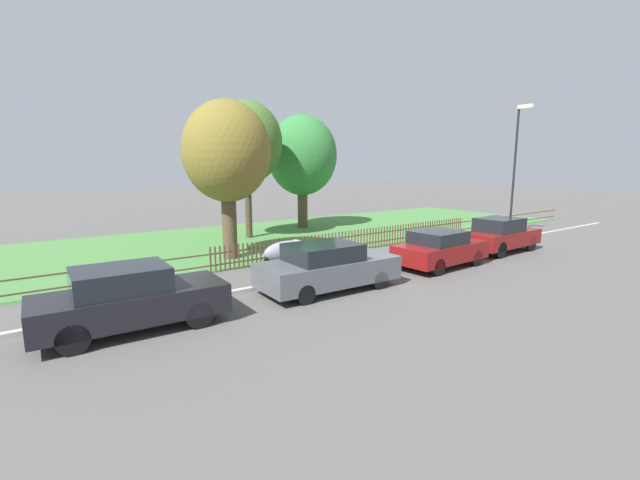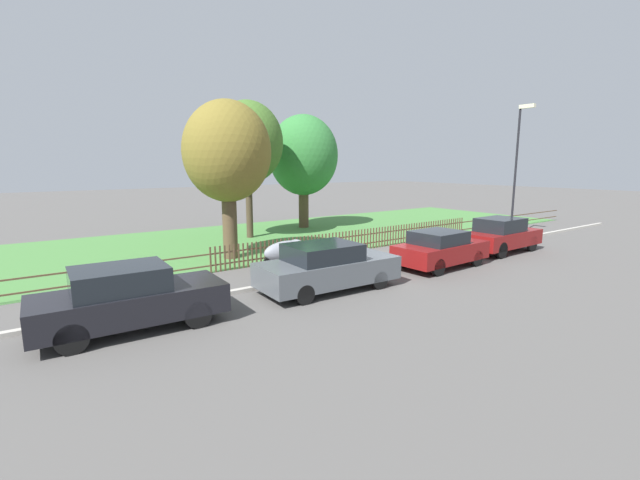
{
  "view_description": "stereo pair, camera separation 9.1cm",
  "coord_description": "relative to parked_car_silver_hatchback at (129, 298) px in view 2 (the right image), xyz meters",
  "views": [
    {
      "loc": [
        -12.65,
        -11.22,
        3.79
      ],
      "look_at": [
        -3.71,
        1.0,
        1.1
      ],
      "focal_mm": 24.0,
      "sensor_mm": 36.0,
      "label": 1
    },
    {
      "loc": [
        -12.57,
        -11.28,
        3.79
      ],
      "look_at": [
        -3.71,
        1.0,
        1.1
      ],
      "focal_mm": 24.0,
      "sensor_mm": 36.0,
      "label": 2
    }
  ],
  "objects": [
    {
      "name": "ground_plane",
      "position": [
        10.62,
        1.07,
        -0.76
      ],
      "size": [
        120.0,
        120.0,
        0.0
      ],
      "primitive_type": "plane",
      "color": "#565451"
    },
    {
      "name": "kerb_stone",
      "position": [
        10.62,
        1.17,
        -0.7
      ],
      "size": [
        35.35,
        0.2,
        0.12
      ],
      "primitive_type": "cube",
      "color": "#B2ADA3",
      "rests_on": "ground"
    },
    {
      "name": "grass_strip",
      "position": [
        10.62,
        9.4,
        -0.76
      ],
      "size": [
        35.35,
        10.96,
        0.01
      ],
      "primitive_type": "cube",
      "color": "#477F3D",
      "rests_on": "ground"
    },
    {
      "name": "park_fence",
      "position": [
        10.62,
        3.93,
        -0.29
      ],
      "size": [
        35.35,
        0.05,
        0.94
      ],
      "color": "brown",
      "rests_on": "ground"
    },
    {
      "name": "parked_car_silver_hatchback",
      "position": [
        0.0,
        0.0,
        0.0
      ],
      "size": [
        4.21,
        1.83,
        1.51
      ],
      "rotation": [
        0.0,
        0.0,
        -0.04
      ],
      "color": "black",
      "rests_on": "ground"
    },
    {
      "name": "parked_car_black_saloon",
      "position": [
        5.6,
        -0.11,
        -0.04
      ],
      "size": [
        4.41,
        1.95,
        1.45
      ],
      "rotation": [
        0.0,
        0.0,
        -0.04
      ],
      "color": "#51565B",
      "rests_on": "ground"
    },
    {
      "name": "parked_car_navy_estate",
      "position": [
        10.78,
        -0.22,
        -0.06
      ],
      "size": [
        3.82,
        1.83,
        1.37
      ],
      "rotation": [
        0.0,
        0.0,
        0.04
      ],
      "color": "maroon",
      "rests_on": "ground"
    },
    {
      "name": "parked_car_red_compact",
      "position": [
        15.16,
        0.02,
        -0.0
      ],
      "size": [
        4.0,
        1.71,
        1.51
      ],
      "rotation": [
        0.0,
        0.0,
        0.02
      ],
      "color": "maroon",
      "rests_on": "ground"
    },
    {
      "name": "covered_motorcycle",
      "position": [
        6.24,
        3.19,
        -0.16
      ],
      "size": [
        1.94,
        0.82,
        0.98
      ],
      "rotation": [
        0.0,
        0.0,
        -0.01
      ],
      "color": "black",
      "rests_on": "ground"
    },
    {
      "name": "tree_nearest_kerb",
      "position": [
        5.1,
        5.79,
        3.46
      ],
      "size": [
        3.45,
        3.45,
        6.27
      ],
      "color": "brown",
      "rests_on": "ground"
    },
    {
      "name": "tree_behind_motorcycle",
      "position": [
        8.01,
        9.85,
        4.09
      ],
      "size": [
        3.6,
        3.6,
        6.95
      ],
      "color": "#473828",
      "rests_on": "ground"
    },
    {
      "name": "tree_mid_park",
      "position": [
        12.32,
        11.25,
        3.51
      ],
      "size": [
        4.1,
        4.1,
        6.67
      ],
      "color": "brown",
      "rests_on": "ground"
    },
    {
      "name": "street_lamp",
      "position": [
        19.0,
        1.71,
        3.35
      ],
      "size": [
        0.2,
        0.79,
        6.68
      ],
      "color": "black",
      "rests_on": "ground"
    }
  ]
}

